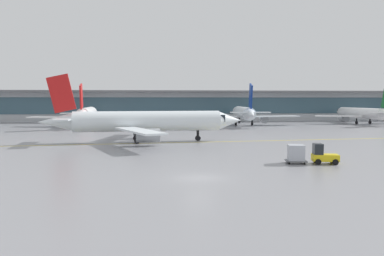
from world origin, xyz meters
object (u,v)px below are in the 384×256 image
Objects in this scene: baggage_tug at (323,155)px; taxiing_regional_jet at (145,122)px; gate_airplane_1 at (87,114)px; gate_airplane_3 at (361,113)px; gate_airplane_2 at (243,113)px; cargo_dolly_lead at (296,153)px.

taxiing_regional_jet is at bearing 140.22° from baggage_tug.
taxiing_regional_jet is at bearing -162.34° from gate_airplane_1.
gate_airplane_2 is at bearing 94.32° from gate_airplane_3.
gate_airplane_1 is 11.11× the size of baggage_tug.
baggage_tug is at bearing -155.22° from gate_airplane_1.
gate_airplane_2 is 1.09× the size of gate_airplane_3.
gate_airplane_3 is at bearing -79.67° from gate_airplane_2.
cargo_dolly_lead is (-2.67, 0.52, 0.16)m from baggage_tug.
baggage_tug reaches higher than cargo_dolly_lead.
baggage_tug is at bearing 147.60° from gate_airplane_3.
taxiing_regional_jet is (15.79, -39.43, 0.06)m from gate_airplane_1.
taxiing_regional_jet is 29.73m from baggage_tug.
baggage_tug is at bearing 179.78° from gate_airplane_2.
taxiing_regional_jet is at bearing 125.09° from gate_airplane_3.
baggage_tug is (34.51, -62.41, -2.22)m from gate_airplane_1.
gate_airplane_2 is at bearing 95.46° from baggage_tug.
gate_airplane_2 is at bearing 92.98° from cargo_dolly_lead.
taxiing_regional_jet reaches higher than gate_airplane_3.
gate_airplane_1 is at bearing 130.00° from baggage_tug.
gate_airplane_3 is 12.35× the size of cargo_dolly_lead.
baggage_tug is at bearing -0.00° from cargo_dolly_lead.
gate_airplane_2 is at bearing -93.73° from gate_airplane_1.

